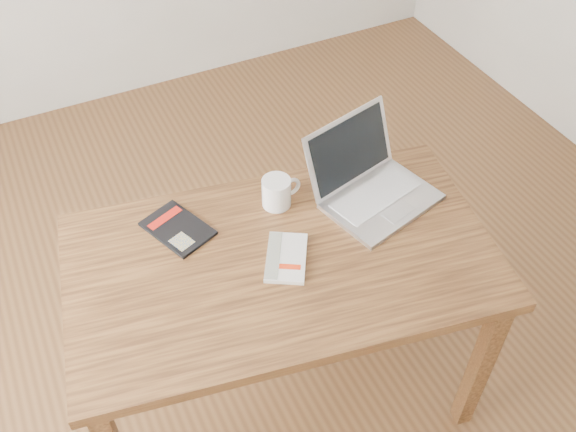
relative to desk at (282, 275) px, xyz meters
name	(u,v)px	position (x,y,z in m)	size (l,w,h in m)	color
room	(251,51)	(0.01, 0.19, 0.69)	(4.04, 4.04, 2.70)	#54361C
desk	(282,275)	(0.00, 0.00, 0.00)	(1.42, 0.96, 0.75)	#503118
white_guidebook	(286,258)	(0.01, -0.02, 0.10)	(0.20, 0.23, 0.02)	beige
black_guidebook	(178,228)	(-0.25, 0.25, 0.10)	(0.22, 0.26, 0.01)	black
laptop	(370,183)	(0.38, 0.12, 0.14)	(0.43, 0.41, 0.24)	silver
coffee_mug	(277,192)	(0.09, 0.22, 0.14)	(0.14, 0.10, 0.10)	white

